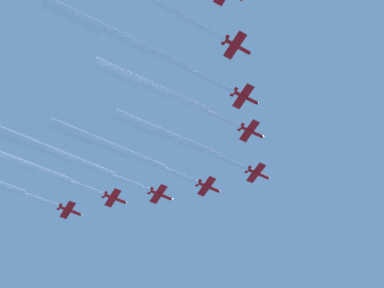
{
  "coord_description": "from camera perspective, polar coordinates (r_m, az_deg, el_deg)",
  "views": [
    {
      "loc": [
        -123.5,
        -43.47,
        58.02
      ],
      "look_at": [
        0.0,
        0.0,
        194.03
      ],
      "focal_mm": 55.03,
      "sensor_mm": 36.0,
      "label": 1
    }
  ],
  "objects": [
    {
      "name": "jet_starboard_inner",
      "position": [
        176.42,
        -3.84,
        5.49
      ],
      "size": [
        47.55,
        41.01,
        4.15
      ],
      "color": "red"
    },
    {
      "name": "jet_port_inner",
      "position": [
        188.54,
        -8.08,
        -0.22
      ],
      "size": [
        50.29,
        42.3,
        4.2
      ],
      "color": "red"
    },
    {
      "name": "jet_port_outer",
      "position": [
        205.09,
        -16.88,
        -1.58
      ],
      "size": [
        49.98,
        42.15,
        4.19
      ],
      "color": "red"
    },
    {
      "name": "jet_starboard_mid",
      "position": [
        162.63,
        -6.94,
        10.21
      ],
      "size": [
        54.02,
        45.85,
        4.19
      ],
      "color": "red"
    },
    {
      "name": "jet_lead",
      "position": [
        185.75,
        -2.4,
        0.83
      ],
      "size": [
        46.61,
        40.1,
        4.12
      ],
      "color": "red"
    },
    {
      "name": "jet_port_mid",
      "position": [
        194.73,
        -13.71,
        -0.61
      ],
      "size": [
        55.17,
        45.52,
        4.22
      ],
      "color": "red"
    }
  ]
}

